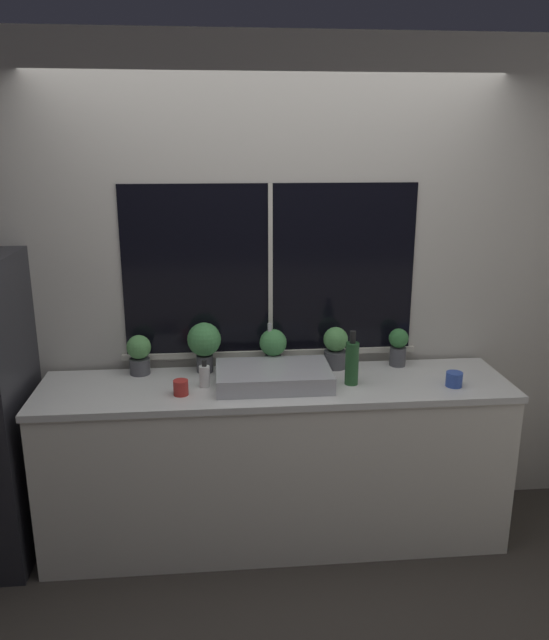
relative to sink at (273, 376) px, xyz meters
The scene contains 13 objects.
ground_plane 1.01m from the sink, 87.26° to the right, with size 14.00×14.00×0.00m, color #38332D.
wall_back 0.53m from the sink, 87.86° to the left, with size 8.00×0.09×2.70m.
counter 0.51m from the sink, 17.96° to the left, with size 2.49×0.60×0.92m.
sink is the anchor object (origin of this frame).
potted_plant_far_left 0.75m from the sink, 162.86° to the left, with size 0.13×0.13×0.22m.
potted_plant_left 0.44m from the sink, 148.54° to the left, with size 0.19×0.19×0.28m.
potted_plant_center 0.24m from the sink, 85.09° to the left, with size 0.15×0.15×0.23m.
potted_plant_right 0.44m from the sink, 30.78° to the left, with size 0.14×0.14×0.24m.
potted_plant_far_right 0.77m from the sink, 16.79° to the left, with size 0.11×0.11×0.22m.
soap_bottle 0.36m from the sink, behind, with size 0.06×0.06×0.14m.
bottle_tall 0.42m from the sink, ahead, with size 0.07×0.07×0.29m.
mug_blue 0.94m from the sink, ahead, with size 0.09×0.09×0.08m.
mug_red 0.49m from the sink, 167.87° to the right, with size 0.08×0.08×0.08m.
Camera 1 is at (-0.29, -2.77, 2.15)m, focal length 35.00 mm.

